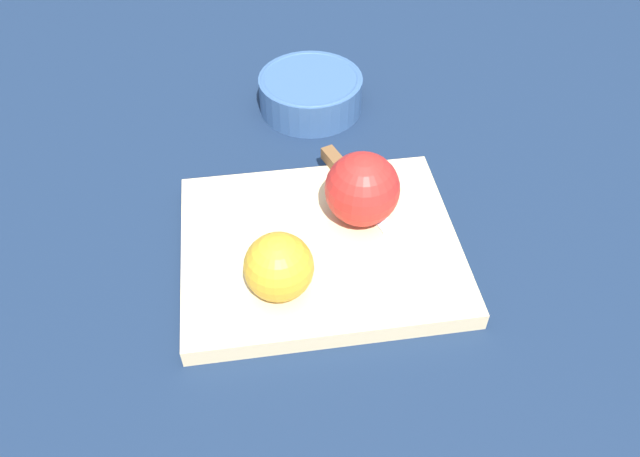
# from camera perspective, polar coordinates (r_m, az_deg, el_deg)

# --- Properties ---
(ground_plane) EXTENTS (4.00, 4.00, 0.00)m
(ground_plane) POSITION_cam_1_polar(r_m,az_deg,el_deg) (0.72, 0.00, -2.37)
(ground_plane) COLOR #14233D
(cutting_board) EXTENTS (0.32, 0.27, 0.02)m
(cutting_board) POSITION_cam_1_polar(r_m,az_deg,el_deg) (0.71, 0.00, -1.75)
(cutting_board) COLOR #D1B789
(cutting_board) RESTS_ON ground_plane
(apple_half_left) EXTENTS (0.07, 0.07, 0.07)m
(apple_half_left) POSITION_cam_1_polar(r_m,az_deg,el_deg) (0.63, -3.81, -3.52)
(apple_half_left) COLOR gold
(apple_half_left) RESTS_ON cutting_board
(apple_half_right) EXTENTS (0.09, 0.09, 0.09)m
(apple_half_right) POSITION_cam_1_polar(r_m,az_deg,el_deg) (0.70, 3.90, 3.63)
(apple_half_right) COLOR red
(apple_half_right) RESTS_ON cutting_board
(knife) EXTENTS (0.06, 0.15, 0.02)m
(knife) POSITION_cam_1_polar(r_m,az_deg,el_deg) (0.77, 2.36, 4.94)
(knife) COLOR silver
(knife) RESTS_ON cutting_board
(bowl) EXTENTS (0.15, 0.15, 0.05)m
(bowl) POSITION_cam_1_polar(r_m,az_deg,el_deg) (0.92, -0.86, 12.46)
(bowl) COLOR #33517F
(bowl) RESTS_ON ground_plane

